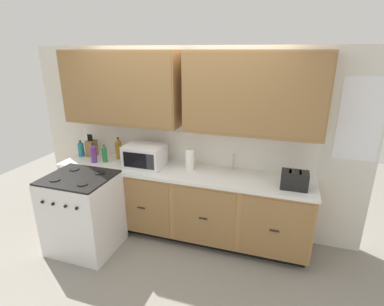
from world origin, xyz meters
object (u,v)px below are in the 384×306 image
(knife_block, at_px, (92,148))
(bottle_amber, at_px, (119,148))
(bottle_violet, at_px, (94,153))
(bottle_teal, at_px, (81,149))
(paper_towel_roll, at_px, (190,159))
(bottle_green, at_px, (105,154))
(microwave, at_px, (145,156))
(toaster, at_px, (294,180))
(stove_range, at_px, (83,213))

(knife_block, distance_m, bottle_amber, 0.42)
(bottle_violet, xyz_separation_m, bottle_teal, (-0.31, 0.15, -0.02))
(paper_towel_roll, distance_m, bottle_teal, 1.58)
(paper_towel_roll, xyz_separation_m, bottle_teal, (-1.58, -0.02, -0.02))
(bottle_teal, bearing_deg, bottle_violet, -25.75)
(bottle_amber, xyz_separation_m, bottle_green, (-0.11, -0.17, -0.03))
(microwave, distance_m, bottle_amber, 0.49)
(toaster, bearing_deg, stove_range, -167.18)
(bottle_violet, bearing_deg, bottle_teal, 154.25)
(microwave, bearing_deg, knife_block, 171.43)
(stove_range, height_order, microwave, microwave)
(paper_towel_roll, height_order, bottle_green, paper_towel_roll)
(microwave, xyz_separation_m, bottle_violet, (-0.70, -0.08, -0.01))
(paper_towel_roll, bearing_deg, bottle_amber, 176.97)
(knife_block, height_order, bottle_amber, knife_block)
(knife_block, bearing_deg, bottle_violet, -48.92)
(paper_towel_roll, relative_size, bottle_teal, 1.15)
(bottle_teal, bearing_deg, toaster, -3.18)
(toaster, relative_size, knife_block, 0.90)
(toaster, distance_m, paper_towel_roll, 1.24)
(microwave, height_order, bottle_teal, microwave)
(stove_range, xyz_separation_m, bottle_violet, (-0.16, 0.54, 0.56))
(microwave, bearing_deg, bottle_violet, -173.66)
(stove_range, xyz_separation_m, bottle_teal, (-0.48, 0.69, 0.54))
(stove_range, height_order, bottle_teal, bottle_teal)
(paper_towel_roll, relative_size, bottle_green, 1.11)
(stove_range, relative_size, microwave, 1.98)
(microwave, distance_m, paper_towel_roll, 0.58)
(toaster, relative_size, bottle_amber, 0.95)
(toaster, distance_m, bottle_teal, 2.81)
(knife_block, xyz_separation_m, bottle_violet, (0.18, -0.21, 0.01))
(stove_range, distance_m, knife_block, 0.99)
(bottle_violet, distance_m, bottle_teal, 0.35)
(paper_towel_roll, bearing_deg, knife_block, 178.54)
(knife_block, height_order, bottle_green, knife_block)
(microwave, height_order, bottle_amber, bottle_amber)
(bottle_teal, bearing_deg, bottle_amber, 8.02)
(stove_range, bearing_deg, bottle_teal, 124.83)
(bottle_amber, bearing_deg, bottle_teal, -171.98)
(paper_towel_roll, relative_size, bottle_violet, 1.01)
(stove_range, height_order, toaster, toaster)
(toaster, xyz_separation_m, bottle_violet, (-2.50, 0.01, 0.03))
(stove_range, relative_size, knife_block, 3.06)
(bottle_amber, distance_m, bottle_teal, 0.56)
(bottle_amber, bearing_deg, stove_range, -95.35)
(stove_range, bearing_deg, paper_towel_roll, 32.72)
(stove_range, xyz_separation_m, bottle_amber, (0.07, 0.76, 0.57))
(knife_block, relative_size, bottle_amber, 1.05)
(bottle_violet, bearing_deg, toaster, -0.12)
(microwave, relative_size, bottle_violet, 1.87)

